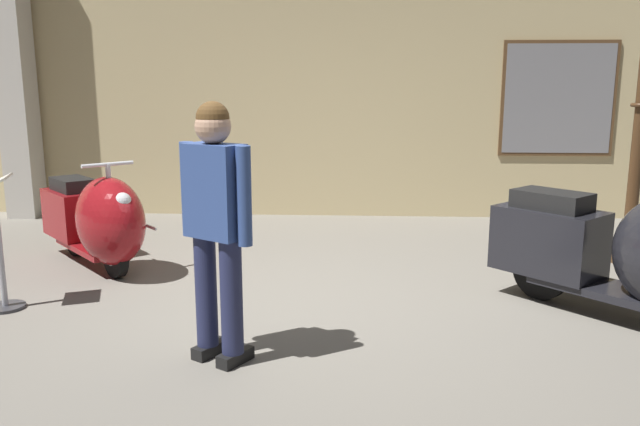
{
  "coord_description": "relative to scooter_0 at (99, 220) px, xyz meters",
  "views": [
    {
      "loc": [
        0.43,
        -4.43,
        1.64
      ],
      "look_at": [
        0.15,
        0.73,
        0.59
      ],
      "focal_mm": 35.4,
      "sensor_mm": 36.0,
      "label": 1
    }
  ],
  "objects": [
    {
      "name": "ground_plane",
      "position": [
        1.84,
        -0.96,
        -0.46
      ],
      "size": [
        60.0,
        60.0,
        0.0
      ],
      "primitive_type": "plane",
      "color": "slate"
    },
    {
      "name": "showroom_back_wall",
      "position": [
        1.73,
        2.6,
        1.46
      ],
      "size": [
        18.0,
        0.63,
        3.83
      ],
      "color": "#CCB784",
      "rests_on": "ground"
    },
    {
      "name": "scooter_1",
      "position": [
        4.23,
        -1.12,
        0.05
      ],
      "size": [
        1.63,
        1.68,
        1.12
      ],
      "rotation": [
        0.0,
        0.0,
        -0.81
      ],
      "color": "black",
      "rests_on": "ground"
    },
    {
      "name": "info_stanchion",
      "position": [
        -0.32,
        -1.05,
        -0.04
      ],
      "size": [
        0.32,
        0.38,
        1.0
      ],
      "color": "#333338",
      "rests_on": "ground"
    },
    {
      "name": "scooter_0",
      "position": [
        0.0,
        0.0,
        0.0
      ],
      "size": [
        1.47,
        1.51,
        1.0
      ],
      "rotation": [
        0.0,
        0.0,
        -0.81
      ],
      "color": "black",
      "rests_on": "ground"
    },
    {
      "name": "visitor_0",
      "position": [
        1.48,
        -1.85,
        0.44
      ],
      "size": [
        0.46,
        0.37,
        1.55
      ],
      "rotation": [
        0.0,
        0.0,
        1.02
      ],
      "color": "black",
      "rests_on": "ground"
    }
  ]
}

